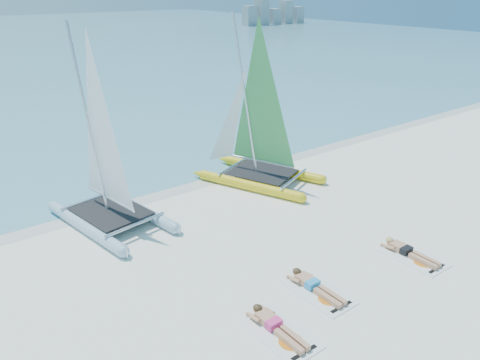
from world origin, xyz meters
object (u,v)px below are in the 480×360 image
object	(u,v)px
sunbather_a	(275,325)
sunbather_b	(314,285)
catamaran_yellow	(251,129)
towel_a	(280,333)
catamaran_blue	(104,167)
sunbather_c	(407,251)
towel_c	(413,257)
towel_b	(319,292)

from	to	relation	value
sunbather_a	sunbather_b	world-z (taller)	same
catamaran_yellow	towel_a	xyz separation A→B (m)	(-5.02, -7.42, -2.06)
catamaran_blue	sunbather_b	size ratio (longest dim) A/B	3.73
sunbather_a	sunbather_c	xyz separation A→B (m)	(5.12, 0.09, 0.00)
sunbather_c	sunbather_b	bearing A→B (deg)	172.09
catamaran_yellow	sunbather_c	distance (m)	7.41
catamaran_blue	sunbather_a	xyz separation A→B (m)	(0.88, -7.22, -1.81)
sunbather_b	towel_c	size ratio (longest dim) A/B	0.93
catamaran_yellow	towel_a	world-z (taller)	catamaran_yellow
catamaran_blue	sunbather_c	size ratio (longest dim) A/B	3.73
catamaran_yellow	sunbather_a	size ratio (longest dim) A/B	3.80
towel_b	catamaran_blue	bearing A→B (deg)	111.22
sunbather_a	towel_c	bearing A→B (deg)	-1.19
sunbather_b	towel_c	world-z (taller)	sunbather_b
catamaran_blue	towel_c	bearing A→B (deg)	-59.92
sunbather_a	towel_c	distance (m)	5.13
towel_b	sunbather_c	bearing A→B (deg)	-4.65
sunbather_a	catamaran_blue	bearing A→B (deg)	96.94
sunbather_a	sunbather_c	size ratio (longest dim) A/B	1.00
sunbather_c	catamaran_yellow	bearing A→B (deg)	90.85
catamaran_yellow	sunbather_b	size ratio (longest dim) A/B	3.80
catamaran_blue	sunbather_a	distance (m)	7.49
towel_b	sunbather_a	bearing A→B (deg)	-168.69
catamaran_yellow	sunbather_a	xyz separation A→B (m)	(-5.02, -7.23, -1.95)
sunbather_a	towel_b	world-z (taller)	sunbather_a
towel_a	sunbather_c	bearing A→B (deg)	3.10
towel_a	towel_c	bearing A→B (deg)	0.95
sunbather_a	catamaran_yellow	bearing A→B (deg)	55.24
sunbather_a	sunbather_c	distance (m)	5.12
catamaran_blue	towel_c	size ratio (longest dim) A/B	3.48
sunbather_c	sunbather_a	bearing A→B (deg)	-179.05
towel_a	towel_b	size ratio (longest dim) A/B	1.00
towel_a	sunbather_b	size ratio (longest dim) A/B	1.07
catamaran_blue	sunbather_c	bearing A→B (deg)	-59.17
catamaran_yellow	sunbather_c	bearing A→B (deg)	-111.53
towel_a	towel_c	size ratio (longest dim) A/B	1.00
catamaran_blue	towel_b	size ratio (longest dim) A/B	3.48
towel_b	sunbather_b	distance (m)	0.22
sunbather_a	sunbather_c	bearing A→B (deg)	0.95
sunbather_a	sunbather_b	bearing A→B (deg)	17.10
catamaran_blue	sunbather_b	world-z (taller)	catamaran_blue
towel_c	towel_a	bearing A→B (deg)	-179.05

